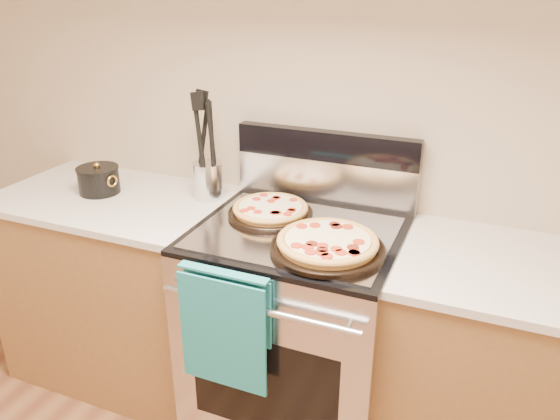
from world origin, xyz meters
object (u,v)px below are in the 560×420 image
at_px(range_body, 297,334).
at_px(utensil_crock, 208,180).
at_px(pepperoni_pizza_back, 270,210).
at_px(pepperoni_pizza_front, 328,244).
at_px(saucepan, 99,181).

xyz_separation_m(range_body, utensil_crock, (-0.48, 0.17, 0.54)).
relative_size(pepperoni_pizza_back, pepperoni_pizza_front, 0.85).
bearing_deg(pepperoni_pizza_front, utensil_crock, 154.45).
height_order(pepperoni_pizza_front, utensil_crock, utensil_crock).
relative_size(range_body, pepperoni_pizza_back, 2.74).
bearing_deg(range_body, pepperoni_pizza_front, -40.03).
distance_m(range_body, pepperoni_pizza_front, 0.54).
bearing_deg(utensil_crock, pepperoni_pizza_back, -17.13).
bearing_deg(range_body, pepperoni_pizza_back, 154.12).
height_order(pepperoni_pizza_front, saucepan, saucepan).
bearing_deg(saucepan, range_body, -2.64).
bearing_deg(utensil_crock, range_body, -19.87).
height_order(range_body, pepperoni_pizza_back, pepperoni_pizza_back).
relative_size(pepperoni_pizza_front, saucepan, 2.21).
bearing_deg(pepperoni_pizza_back, saucepan, -178.15).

